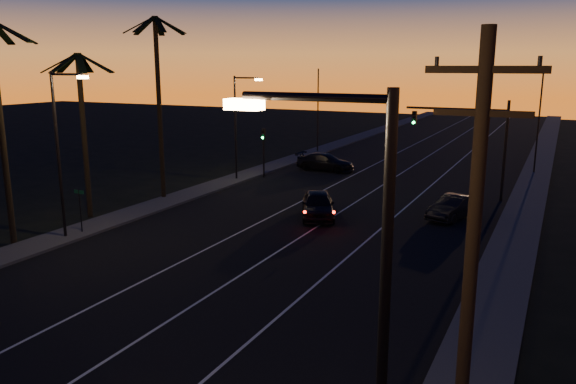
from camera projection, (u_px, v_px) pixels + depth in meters
The scene contains 20 objects.
road at pixel (321, 219), 34.83m from camera, with size 20.00×170.00×0.01m, color black.
sidewalk_left at pixel (175, 199), 39.64m from camera, with size 2.40×170.00×0.16m, color #3C3C3A.
sidewalk_right at pixel (514, 242), 29.99m from camera, with size 2.40×170.00×0.16m, color #3C3C3A.
lane_stripe_left at pixel (278, 213), 36.12m from camera, with size 0.12×160.00×0.01m, color silver.
lane_stripe_mid at pixel (329, 219), 34.61m from camera, with size 0.12×160.00×0.01m, color silver.
lane_stripe_right at pixel (384, 226), 33.11m from camera, with size 0.12×160.00×0.01m, color silver.
palm_mid at pixel (83, 117), 33.89m from camera, with size 4.25×4.16×10.03m.
palm_far at pixel (158, 91), 38.41m from camera, with size 4.25×4.16×12.53m.
streetlight_left_near at pixel (61, 143), 29.52m from camera, with size 2.55×0.26×9.00m.
streetlight_left_far at pixel (239, 119), 45.33m from camera, with size 2.55×0.26×8.50m.
streetlight_right_near at pixel (362, 347), 8.05m from camera, with size 2.55×0.26×9.00m.
street_sign at pixel (80, 206), 31.24m from camera, with size 0.70×0.06×2.60m.
utility_pole at pixel (471, 269), 11.16m from camera, with size 2.20×0.28×10.00m.
signal_mast at pixel (471, 131), 39.46m from camera, with size 7.10×0.41×7.00m.
signal_post at pixel (264, 144), 47.03m from camera, with size 0.28×0.37×4.20m.
far_pole_left at pixel (318, 111), 60.47m from camera, with size 0.14×0.14×9.00m, color black.
far_pole_right at pixel (539, 123), 48.37m from camera, with size 0.14×0.14×9.00m, color black.
lead_car at pixel (318, 204), 34.93m from camera, with size 3.96×5.69×1.66m.
right_car at pixel (453, 207), 34.70m from camera, with size 2.73×4.61×1.43m.
cross_car at pixel (325, 162), 50.71m from camera, with size 5.35×2.27×1.54m.
Camera 1 is at (12.99, -1.08, 9.26)m, focal length 35.00 mm.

